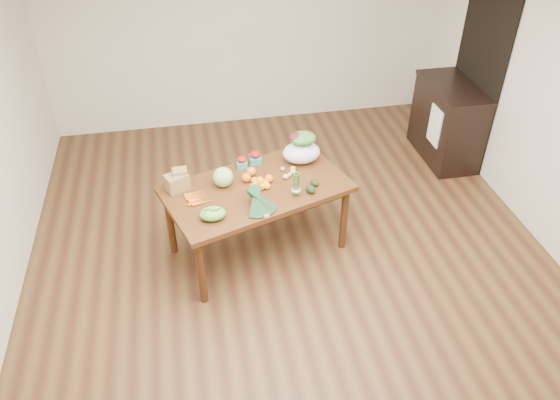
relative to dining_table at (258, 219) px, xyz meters
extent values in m
plane|color=brown|center=(0.29, -0.32, -0.38)|extent=(6.00, 6.00, 0.00)
cube|color=silver|center=(0.29, 2.68, 0.98)|extent=(5.00, 0.02, 2.70)
cube|color=#513013|center=(0.00, 0.00, 0.00)|extent=(1.84, 1.38, 0.75)
cube|color=black|center=(2.77, 1.28, 0.68)|extent=(0.02, 1.00, 2.10)
cube|color=black|center=(2.51, 1.28, 0.10)|extent=(0.52, 1.02, 0.94)
cube|color=white|center=(2.25, 1.08, 0.18)|extent=(0.02, 0.28, 0.45)
sphere|color=#AED179|center=(-0.29, 0.08, 0.47)|extent=(0.18, 0.18, 0.18)
sphere|color=orange|center=(-0.08, 0.10, 0.42)|extent=(0.09, 0.09, 0.09)
sphere|color=orange|center=(-0.02, 0.19, 0.42)|extent=(0.09, 0.09, 0.09)
sphere|color=#FF610F|center=(0.13, 0.06, 0.41)|extent=(0.08, 0.08, 0.08)
ellipsoid|color=green|center=(-0.43, -0.38, 0.43)|extent=(0.22, 0.17, 0.10)
ellipsoid|color=#D5B47B|center=(0.29, 0.08, 0.40)|extent=(0.06, 0.05, 0.05)
ellipsoid|color=tan|center=(0.33, 0.11, 0.39)|extent=(0.05, 0.04, 0.04)
ellipsoid|color=tan|center=(0.38, 0.20, 0.40)|extent=(0.06, 0.05, 0.05)
ellipsoid|color=tan|center=(0.28, 0.22, 0.39)|extent=(0.05, 0.04, 0.04)
ellipsoid|color=#DAB07E|center=(0.37, 0.14, 0.40)|extent=(0.06, 0.05, 0.05)
ellipsoid|color=black|center=(0.46, -0.18, 0.41)|extent=(0.10, 0.12, 0.07)
ellipsoid|color=black|center=(0.52, -0.08, 0.41)|extent=(0.09, 0.11, 0.06)
camera|label=1|loc=(-0.57, -4.02, 3.25)|focal=35.00mm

